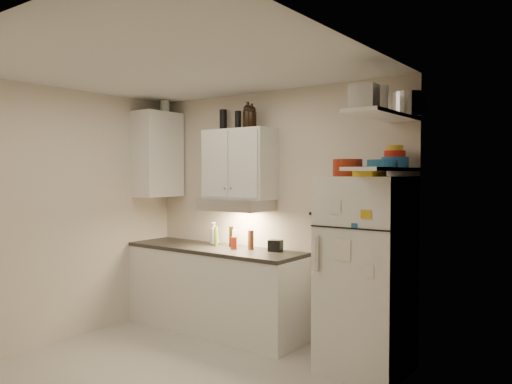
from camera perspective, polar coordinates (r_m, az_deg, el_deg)
The scene contains 36 objects.
floor at distance 4.54m, azimuth -9.99°, elevation -20.40°, with size 3.20×3.00×0.02m, color #BCB7AE.
ceiling at distance 4.28m, azimuth -10.23°, elevation 14.03°, with size 3.20×3.00×0.02m, color silver.
back_wall at distance 5.35m, azimuth 1.75°, elevation -2.42°, with size 3.20×0.02×2.60m, color beige.
left_wall at distance 5.49m, azimuth -21.71°, elevation -2.45°, with size 0.02×3.00×2.60m, color beige.
right_wall at distance 3.24m, azimuth 9.90°, elevation -5.45°, with size 0.02×3.00×2.60m, color beige.
base_cabinet at distance 5.58m, azimuth -4.85°, elevation -11.17°, with size 2.10×0.60×0.88m, color white.
countertop at distance 5.50m, azimuth -4.86°, elevation -6.50°, with size 2.10×0.62×0.04m, color #2B2825.
upper_cabinet at distance 5.38m, azimuth -1.94°, elevation 3.20°, with size 0.80×0.33×0.75m, color white.
side_cabinet at distance 6.06m, azimuth -11.19°, elevation 4.23°, with size 0.33×0.55×1.00m, color white.
range_hood at distance 5.34m, azimuth -2.37°, elevation -1.46°, with size 0.76×0.46×0.12m, color silver.
fridge at distance 4.50m, azimuth 12.45°, elevation -9.13°, with size 0.70×0.68×1.70m, color silver.
shelf_hi at distance 4.24m, azimuth 14.33°, elevation 8.50°, with size 0.30×0.95×0.03m, color white.
shelf_lo at distance 4.21m, azimuth 14.28°, elevation 2.54°, with size 0.30×0.95×0.03m, color white.
knife_strip at distance 4.97m, azimuth 8.23°, elevation -2.57°, with size 0.42×0.02×0.03m, color black.
dutch_oven at distance 4.33m, azimuth 10.42°, elevation 2.73°, with size 0.25×0.25×0.15m, color maroon.
book_stack at distance 4.14m, azimuth 12.85°, elevation 2.26°, with size 0.18×0.23×0.08m, color gold.
spice_jar at distance 4.40m, azimuth 12.51°, elevation 2.33°, with size 0.05×0.05×0.09m, color silver.
stock_pot at distance 4.56m, azimuth 17.02°, elevation 9.52°, with size 0.29×0.29×0.21m, color silver.
tin_a at distance 4.14m, azimuth 13.56°, elevation 10.24°, with size 0.20×0.18×0.20m, color #AAAAAD.
tin_b at distance 4.02m, azimuth 12.31°, elevation 10.52°, with size 0.20×0.20×0.20m, color #AAAAAD.
bowl_teal at distance 4.49m, azimuth 15.59°, elevation 3.28°, with size 0.23×0.23×0.09m, color #19538C.
bowl_orange at distance 4.51m, azimuth 15.56°, elevation 4.22°, with size 0.18×0.18×0.06m, color red.
bowl_yellow at distance 4.51m, azimuth 15.57°, elevation 4.86°, with size 0.14×0.14×0.05m, color gold.
plates at distance 4.19m, azimuth 14.26°, elevation 3.17°, with size 0.25×0.25×0.06m, color #19538C.
growler_a at distance 5.31m, azimuth -0.94°, elevation 8.66°, with size 0.11×0.11×0.26m, color black, non-canonical shape.
growler_b at distance 5.29m, azimuth -0.49°, elevation 8.59°, with size 0.10×0.10×0.24m, color black, non-canonical shape.
thermos_a at distance 5.48m, azimuth -2.06°, elevation 8.18°, with size 0.07×0.07×0.20m, color black.
thermos_b at distance 5.65m, azimuth -3.76°, elevation 8.17°, with size 0.08×0.08×0.24m, color black.
side_jar at distance 6.13m, azimuth -10.38°, elevation 9.58°, with size 0.11×0.11×0.14m, color silver.
soap_bottle at distance 5.65m, azimuth -4.80°, elevation -4.59°, with size 0.11×0.11×0.29m, color white.
pepper_mill at distance 5.29m, azimuth -0.60°, elevation -5.50°, with size 0.06×0.06×0.21m, color brown.
oil_bottle at distance 5.54m, azimuth -4.59°, elevation -5.07°, with size 0.04×0.04×0.22m, color #506B1A.
vinegar_bottle at distance 5.47m, azimuth -2.85°, elevation -5.13°, with size 0.05×0.05×0.23m, color black.
clear_bottle at distance 5.47m, azimuth -2.46°, elevation -5.31°, with size 0.06×0.06×0.19m, color silver.
red_jar at distance 5.32m, azimuth -2.55°, elevation -5.85°, with size 0.07×0.07×0.13m, color maroon.
caddy at distance 5.18m, azimuth 2.24°, elevation -6.16°, with size 0.14×0.10×0.12m, color black.
Camera 1 is at (3.05, -2.87, 1.73)m, focal length 35.00 mm.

